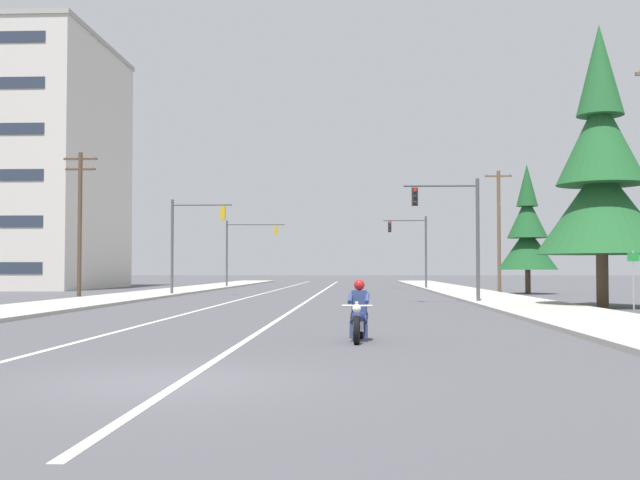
{
  "coord_description": "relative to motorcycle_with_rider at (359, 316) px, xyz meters",
  "views": [
    {
      "loc": [
        2.89,
        -11.78,
        1.71
      ],
      "look_at": [
        1.18,
        24.7,
        3.07
      ],
      "focal_mm": 43.78,
      "sensor_mm": 36.0,
      "label": 1
    }
  ],
  "objects": [
    {
      "name": "traffic_signal_near_left",
      "position": [
        -10.85,
        31.14,
        3.45
      ],
      "size": [
        3.98,
        0.37,
        6.2
      ],
      "color": "#47474C",
      "rests_on": "ground"
    },
    {
      "name": "conifer_tree_right_verge_near",
      "position": [
        10.93,
        16.86,
        5.27
      ],
      "size": [
        5.81,
        5.81,
        12.78
      ],
      "color": "#4C3828",
      "rests_on": "ground"
    },
    {
      "name": "lane_stripe_left",
      "position": [
        -6.58,
        38.21,
        -0.58
      ],
      "size": [
        0.16,
        100.0,
        0.01
      ],
      "primitive_type": "cube",
      "color": "beige",
      "rests_on": "ground"
    },
    {
      "name": "conifer_tree_right_verge_far",
      "position": [
        11.73,
        35.71,
        3.52
      ],
      "size": [
        4.07,
        4.07,
        8.96
      ],
      "color": "#4C3828",
      "rests_on": "ground"
    },
    {
      "name": "ground_plane",
      "position": [
        -2.94,
        -6.79,
        -0.59
      ],
      "size": [
        400.0,
        400.0,
        0.0
      ],
      "primitive_type": "plane",
      "color": "#47474C"
    },
    {
      "name": "traffic_signal_mid_left",
      "position": [
        -10.51,
        53.27,
        3.55
      ],
      "size": [
        5.47,
        0.55,
        6.2
      ],
      "color": "#47474C",
      "rests_on": "ground"
    },
    {
      "name": "utility_pole_left_near",
      "position": [
        -17.26,
        29.06,
        4.25
      ],
      "size": [
        2.14,
        0.26,
        8.98
      ],
      "color": "#4C3828",
      "rests_on": "ground"
    },
    {
      "name": "lane_stripe_center",
      "position": [
        -2.7,
        38.21,
        -0.58
      ],
      "size": [
        0.16,
        100.0,
        0.01
      ],
      "primitive_type": "cube",
      "color": "beige",
      "rests_on": "ground"
    },
    {
      "name": "street_sign",
      "position": [
        10.22,
        10.88,
        0.91
      ],
      "size": [
        0.44,
        0.07,
        2.4
      ],
      "color": "gray",
      "rests_on": "ground"
    },
    {
      "name": "sidewalk_kerb_right",
      "position": [
        7.66,
        33.21,
        -0.52
      ],
      "size": [
        4.4,
        110.0,
        0.14
      ],
      "primitive_type": "cube",
      "color": "#ADA89E",
      "rests_on": "ground"
    },
    {
      "name": "traffic_signal_near_right",
      "position": [
        4.92,
        20.25,
        3.44
      ],
      "size": [
        3.74,
        0.4,
        6.2
      ],
      "color": "#47474C",
      "rests_on": "ground"
    },
    {
      "name": "traffic_signal_mid_right",
      "position": [
        4.82,
        47.82,
        3.43
      ],
      "size": [
        3.68,
        0.37,
        6.2
      ],
      "color": "#47474C",
      "rests_on": "ground"
    },
    {
      "name": "sidewalk_kerb_left",
      "position": [
        -13.54,
        33.21,
        -0.52
      ],
      "size": [
        4.4,
        110.0,
        0.14
      ],
      "primitive_type": "cube",
      "color": "#ADA89E",
      "rests_on": "ground"
    },
    {
      "name": "motorcycle_with_rider",
      "position": [
        0.0,
        0.0,
        0.0
      ],
      "size": [
        0.7,
        2.19,
        1.46
      ],
      "color": "black",
      "rests_on": "ground"
    },
    {
      "name": "utility_pole_right_far",
      "position": [
        10.53,
        39.83,
        4.13
      ],
      "size": [
        2.02,
        0.26,
        9.03
      ],
      "color": "brown",
      "rests_on": "ground"
    }
  ]
}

